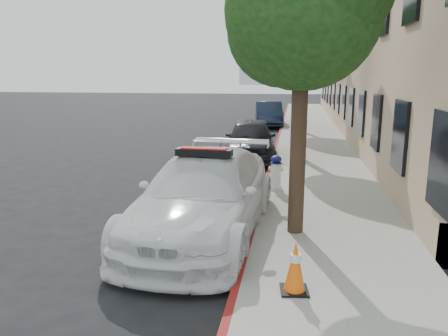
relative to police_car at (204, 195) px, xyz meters
The scene contains 13 objects.
ground 2.45m from the police_car, 118.44° to the left, with size 120.00×120.00×0.00m, color black.
sidewalk 12.31m from the police_car, 78.26° to the left, with size 3.20×50.00×0.15m, color gray.
curb_strip 12.09m from the police_car, 85.44° to the left, with size 0.12×50.00×0.15m, color maroon.
building 19.32m from the police_car, 64.56° to the left, with size 8.00×36.00×10.00m, color tan.
tower_right 138.88m from the police_car, 86.70° to the left, with size 14.00×14.00×44.00m, color #9EA8B7.
tree_near 3.92m from the police_car, ahead, with size 2.92×2.82×5.62m.
tree_mid 8.88m from the police_car, 77.15° to the left, with size 2.77×2.64×5.43m.
tree_far 16.51m from the police_car, 83.48° to the left, with size 3.10×3.00×5.81m.
police_car is the anchor object (origin of this frame).
parked_car_mid 8.02m from the police_car, 89.29° to the left, with size 1.80×4.48×1.53m, color black.
parked_car_far 18.80m from the police_car, 89.70° to the left, with size 1.57×4.50×1.48m, color #162138.
fire_hydrant 3.40m from the police_car, 67.97° to the left, with size 0.39×0.35×0.92m.
traffic_cone 3.03m from the police_car, 53.35° to the right, with size 0.43×0.43×0.75m.
Camera 1 is at (2.83, -10.21, 3.18)m, focal length 35.00 mm.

